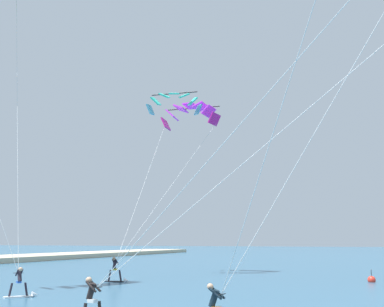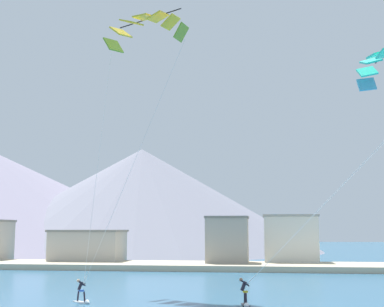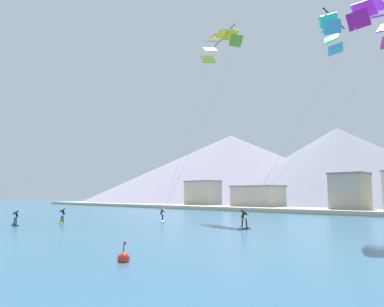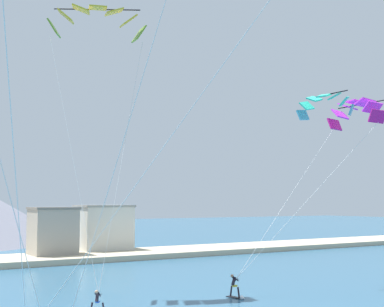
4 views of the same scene
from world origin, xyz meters
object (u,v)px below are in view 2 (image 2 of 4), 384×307
object	(u,v)px
kitesurfer_mid_center	(245,297)
parafoil_kite_distant_high_outer	(381,63)
parafoil_kite_near_trail	(145,28)
kitesurfer_near_trail	(83,296)

from	to	relation	value
kitesurfer_mid_center	parafoil_kite_distant_high_outer	distance (m)	17.35
parafoil_kite_distant_high_outer	kitesurfer_mid_center	bearing A→B (deg)	175.43
parafoil_kite_near_trail	kitesurfer_mid_center	bearing A→B (deg)	-40.21
kitesurfer_near_trail	parafoil_kite_near_trail	size ratio (longest dim) A/B	0.08
kitesurfer_near_trail	parafoil_kite_distant_high_outer	size ratio (longest dim) A/B	0.34
kitesurfer_near_trail	parafoil_kite_near_trail	bearing A→B (deg)	71.95
parafoil_kite_near_trail	parafoil_kite_distant_high_outer	distance (m)	20.05
kitesurfer_mid_center	parafoil_kite_near_trail	size ratio (longest dim) A/B	0.08
kitesurfer_mid_center	parafoil_kite_near_trail	world-z (taller)	parafoil_kite_near_trail
kitesurfer_near_trail	parafoil_kite_distant_high_outer	world-z (taller)	parafoil_kite_distant_high_outer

